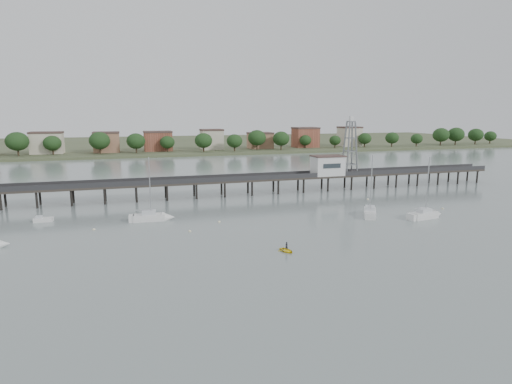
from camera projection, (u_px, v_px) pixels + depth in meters
ground_plane at (362, 286)px, 51.13m from camera, size 500.00×500.00×0.00m
pier at (237, 180)px, 106.87m from camera, size 150.00×5.00×5.50m
pier_building at (328, 165)px, 113.53m from camera, size 8.40×5.40×5.30m
lattice_tower at (350, 148)px, 114.59m from camera, size 3.20×3.20×15.50m
sailboat_b at (156, 217)px, 82.04m from camera, size 7.93×2.77×12.94m
sailboat_d at (428, 215)px, 84.05m from camera, size 7.93×3.41×12.73m
sailboat_c at (370, 212)px, 86.72m from camera, size 5.97×7.84×12.91m
white_tender at (43, 220)px, 81.07m from camera, size 3.52×1.80×1.31m
yellow_dinghy at (286, 252)px, 63.66m from camera, size 2.00×1.15×2.70m
dinghy_occupant at (286, 252)px, 63.66m from camera, size 0.87×1.34×0.30m
mooring_buoys at (276, 217)px, 84.93m from camera, size 71.35×16.21×0.39m
far_shore at (168, 144)px, 276.37m from camera, size 500.00×170.00×10.40m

